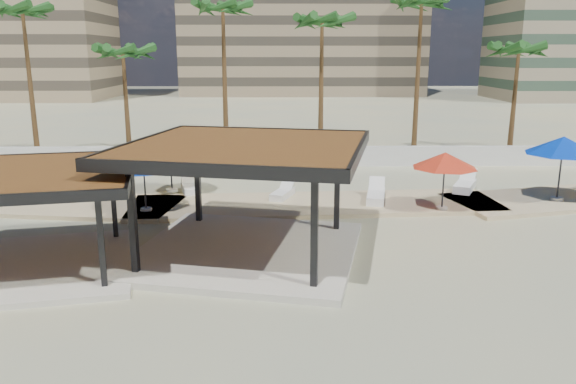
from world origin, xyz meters
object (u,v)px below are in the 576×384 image
(lounger_d, at_px, (465,185))
(lounger_c, at_px, (376,196))
(pavilion_central, at_px, (246,188))
(umbrella_c, at_px, (445,160))
(lounger_a, at_px, (189,187))
(pavilion_west, at_px, (30,211))
(lounger_b, at_px, (283,193))

(lounger_d, bearing_deg, lounger_c, 139.72)
(pavilion_central, height_order, umbrella_c, pavilion_central)
(lounger_a, xyz_separation_m, lounger_c, (8.57, -1.86, 0.03))
(pavilion_central, relative_size, lounger_a, 4.41)
(lounger_a, relative_size, lounger_c, 0.84)
(umbrella_c, relative_size, lounger_a, 1.62)
(pavilion_central, bearing_deg, umbrella_c, 43.44)
(pavilion_west, distance_m, lounger_c, 14.14)
(pavilion_central, relative_size, lounger_d, 3.65)
(pavilion_west, xyz_separation_m, lounger_b, (7.72, 8.22, -1.52))
(pavilion_central, distance_m, pavilion_west, 6.63)
(lounger_b, xyz_separation_m, lounger_c, (4.14, -0.65, 0.03))
(umbrella_c, distance_m, lounger_b, 7.25)
(umbrella_c, xyz_separation_m, lounger_c, (-2.52, 1.50, -1.87))
(lounger_a, relative_size, lounger_d, 0.83)
(umbrella_c, xyz_separation_m, lounger_a, (-11.09, 3.36, -1.91))
(lounger_c, bearing_deg, pavilion_central, 150.86)
(lounger_c, bearing_deg, lounger_b, 92.45)
(umbrella_c, xyz_separation_m, lounger_d, (2.08, 3.45, -1.87))
(umbrella_c, bearing_deg, pavilion_central, -148.89)
(pavilion_west, bearing_deg, lounger_c, 20.65)
(pavilion_central, bearing_deg, lounger_b, 92.26)
(umbrella_c, relative_size, lounger_d, 1.33)
(pavilion_west, relative_size, lounger_c, 3.09)
(lounger_c, bearing_deg, pavilion_west, 133.98)
(umbrella_c, bearing_deg, pavilion_west, -157.15)
(lounger_d, bearing_deg, lounger_a, 117.17)
(lounger_a, distance_m, lounger_b, 4.59)
(pavilion_central, relative_size, lounger_c, 3.73)
(pavilion_central, height_order, pavilion_west, pavilion_central)
(lounger_c, relative_size, lounger_d, 0.98)
(pavilion_central, distance_m, umbrella_c, 9.21)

